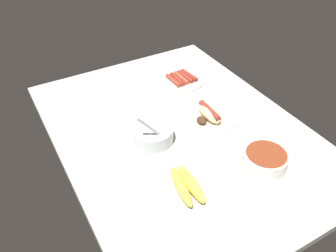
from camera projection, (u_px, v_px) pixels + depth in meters
ground_plane at (180, 133)px, 135.99cm from camera, size 120.00×90.00×3.00cm
plate_sausages at (181, 80)px, 162.20cm from camera, size 20.70×20.70×3.04cm
banana_bunch at (186, 185)px, 110.98cm from camera, size 18.31×9.15×3.56cm
plate_hotdog_assembled at (209, 116)px, 138.93cm from camera, size 22.30×22.30×5.61cm
bowl_coleslaw at (153, 134)px, 128.28cm from camera, size 15.58×15.58×15.30cm
bowl_chili at (265, 159)px, 118.52cm from camera, size 15.41×15.41×5.41cm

